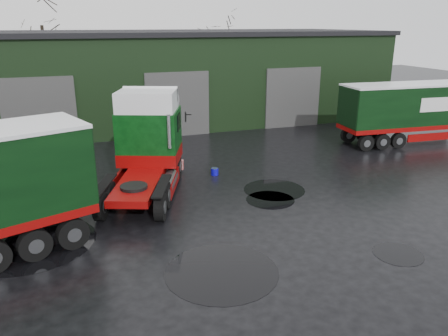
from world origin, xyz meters
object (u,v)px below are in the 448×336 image
Objects in this scene: wash_bucket at (215,172)px; tree_back_b at (218,55)px; tree_back_a at (45,48)px; lorry_right at (425,112)px; hero_tractor at (141,148)px; warehouse at (158,75)px.

tree_back_b reaches higher than wash_bucket.
tree_back_a is 1.27× the size of tree_back_b.
tree_back_b is at bearing 71.12° from wash_bucket.
tree_back_b is at bearing -161.66° from lorry_right.
tree_back_b reaches higher than hero_tractor.
warehouse reaches higher than hero_tractor.
lorry_right is 39.06× the size of wash_bucket.
warehouse is at bearing 89.22° from wash_bucket.
tree_back_a reaches higher than hero_tractor.
lorry_right is at bearing 7.09° from wash_bucket.
warehouse is 3.41× the size of tree_back_a.
warehouse is 4.32× the size of tree_back_b.
warehouse is 4.83× the size of hero_tractor.
wash_bucket is (-13.74, -1.71, -1.61)m from lorry_right.
tree_back_a is (-8.00, 10.00, 1.59)m from warehouse.
lorry_right is 1.80× the size of tree_back_b.
tree_back_b is at bearing 85.88° from hero_tractor.
wash_bucket is 0.05× the size of tree_back_b.
lorry_right reaches higher than wash_bucket.
hero_tractor is at bearing -156.69° from wash_bucket.
warehouse reaches higher than lorry_right.
hero_tractor is 17.64m from lorry_right.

